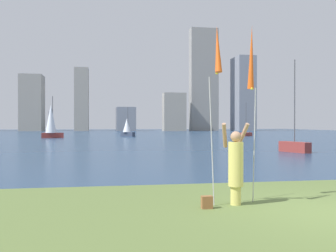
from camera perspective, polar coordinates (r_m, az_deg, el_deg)
The scene contains 16 objects.
ground at distance 58.49m, azimuth -4.85°, elevation -1.56°, with size 120.00×138.00×0.12m.
person at distance 9.02m, azimuth 10.22°, elevation -5.76°, with size 0.71×0.52×1.93m.
kite_flag_left at distance 8.68m, azimuth 7.49°, elevation 10.65°, with size 0.16×0.85×4.11m.
kite_flag_right at distance 9.62m, azimuth 12.53°, elevation 9.64°, with size 0.16×0.40×4.33m.
bag at distance 8.66m, azimuth 5.92°, elevation -11.42°, with size 0.25×0.15×0.28m.
sailboat_1 at distance 59.43m, azimuth 11.74°, elevation -1.17°, with size 2.59×2.60×5.19m.
sailboat_3 at distance 26.46m, azimuth 18.63°, elevation -2.86°, with size 1.25×2.44×6.18m.
sailboat_4 at distance 61.82m, azimuth -17.60°, elevation -1.17°, with size 1.49×2.09×3.80m.
sailboat_5 at distance 52.45m, azimuth -17.29°, elevation 0.66°, with size 2.91×1.57×5.57m.
sailboat_6 at distance 55.96m, azimuth -6.22°, elevation -0.24°, with size 2.10×2.10×4.33m.
skyline_tower_1 at distance 103.23m, azimuth -19.92°, elevation 3.29°, with size 5.54×6.43×14.41m.
skyline_tower_2 at distance 100.77m, azimuth -12.96°, elevation 3.93°, with size 3.54×4.63×16.35m.
skyline_tower_3 at distance 100.45m, azimuth -6.43°, elevation 1.05°, with size 4.95×7.06×6.20m.
skyline_tower_4 at distance 97.37m, azimuth 0.92°, elevation 2.13°, with size 5.74×3.93×9.81m.
skyline_tower_5 at distance 102.80m, azimuth 5.43°, elevation 6.99°, with size 7.49×3.21×27.51m.
skyline_tower_6 at distance 105.72m, azimuth 11.33°, elevation 4.79°, with size 4.91×7.26×20.16m.
Camera 1 is at (-4.89, -7.30, 1.91)m, focal length 40.21 mm.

